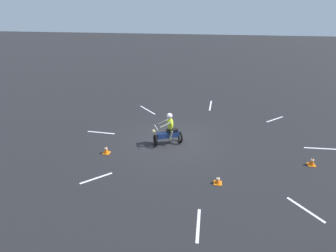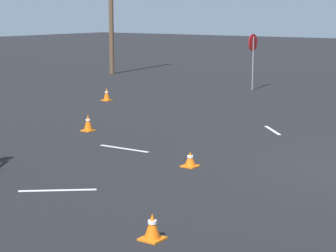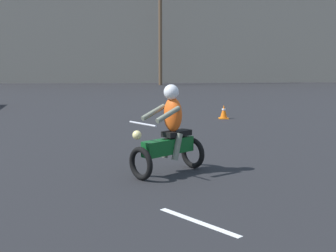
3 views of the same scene
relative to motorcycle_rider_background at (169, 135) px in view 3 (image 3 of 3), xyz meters
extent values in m
torus|color=black|center=(-0.53, -0.44, -0.43)|extent=(0.46, 0.52, 0.60)
torus|color=black|center=(0.47, 0.39, -0.43)|extent=(0.46, 0.52, 0.60)
cube|color=#0F4C1E|center=(-0.03, -0.02, -0.21)|extent=(1.00, 0.89, 0.28)
cube|color=black|center=(0.14, 0.12, 0.01)|extent=(0.60, 0.56, 0.10)
cylinder|color=silver|center=(-0.49, -0.41, 0.27)|extent=(0.48, 0.56, 0.04)
sphere|color=#F2E08C|center=(-0.59, -0.49, 0.09)|extent=(0.23, 0.23, 0.16)
ellipsoid|color=#EA5919|center=(0.07, 0.05, 0.37)|extent=(0.47, 0.49, 0.64)
cylinder|color=slate|center=(-0.29, 0.02, 0.42)|extent=(0.48, 0.42, 0.27)
cylinder|color=slate|center=(-0.04, -0.29, 0.42)|extent=(0.48, 0.42, 0.27)
cylinder|color=slate|center=(-0.04, 0.15, -0.21)|extent=(0.27, 0.25, 0.51)
cylinder|color=slate|center=(0.14, -0.07, -0.21)|extent=(0.27, 0.25, 0.51)
sphere|color=silver|center=(0.03, 0.03, 0.79)|extent=(0.39, 0.39, 0.28)
cube|color=orange|center=(2.20, 7.13, -0.71)|extent=(0.32, 0.32, 0.03)
cone|color=orange|center=(2.20, 7.13, -0.47)|extent=(0.24, 0.24, 0.45)
cylinder|color=white|center=(2.20, 7.13, -0.41)|extent=(0.13, 0.13, 0.05)
cube|color=silver|center=(0.26, -2.55, -0.72)|extent=(0.99, 1.16, 0.01)
cylinder|color=brown|center=(0.56, 23.56, 4.64)|extent=(0.24, 0.24, 10.73)
cube|color=gray|center=(0.67, 31.43, 2.76)|extent=(32.88, 11.25, 6.97)
camera|label=1|loc=(3.71, 5.12, 5.57)|focal=28.00mm
camera|label=2|loc=(-8.05, -10.95, 2.55)|focal=70.00mm
camera|label=3|loc=(-0.42, -8.47, 1.52)|focal=50.00mm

